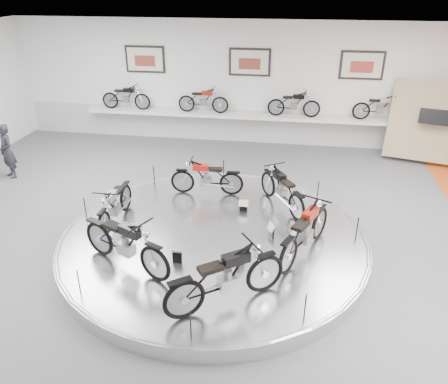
% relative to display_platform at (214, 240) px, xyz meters
% --- Properties ---
extents(floor, '(16.00, 16.00, 0.00)m').
position_rel_display_platform_xyz_m(floor, '(0.00, -0.30, -0.15)').
color(floor, '#515153').
rests_on(floor, ground).
extents(ceiling, '(16.00, 16.00, 0.00)m').
position_rel_display_platform_xyz_m(ceiling, '(0.00, -0.30, 3.85)').
color(ceiling, white).
rests_on(ceiling, wall_back).
extents(wall_back, '(16.00, 0.00, 16.00)m').
position_rel_display_platform_xyz_m(wall_back, '(0.00, 6.70, 1.85)').
color(wall_back, white).
rests_on(wall_back, floor).
extents(dado_band, '(15.68, 0.04, 1.10)m').
position_rel_display_platform_xyz_m(dado_band, '(0.00, 6.68, 0.40)').
color(dado_band, '#BCBCBA').
rests_on(dado_band, floor).
extents(display_platform, '(6.40, 6.40, 0.30)m').
position_rel_display_platform_xyz_m(display_platform, '(0.00, 0.00, 0.00)').
color(display_platform, silver).
rests_on(display_platform, floor).
extents(platform_rim, '(6.40, 6.40, 0.10)m').
position_rel_display_platform_xyz_m(platform_rim, '(0.00, 0.00, 0.12)').
color(platform_rim, '#B2B2BA').
rests_on(platform_rim, display_platform).
extents(shelf, '(11.00, 0.55, 0.10)m').
position_rel_display_platform_xyz_m(shelf, '(0.00, 6.40, 0.85)').
color(shelf, silver).
rests_on(shelf, wall_back).
extents(poster_left, '(1.35, 0.06, 0.88)m').
position_rel_display_platform_xyz_m(poster_left, '(-3.50, 6.66, 2.55)').
color(poster_left, beige).
rests_on(poster_left, wall_back).
extents(poster_center, '(1.35, 0.06, 0.88)m').
position_rel_display_platform_xyz_m(poster_center, '(0.00, 6.66, 2.55)').
color(poster_center, beige).
rests_on(poster_center, wall_back).
extents(poster_right, '(1.35, 0.06, 0.88)m').
position_rel_display_platform_xyz_m(poster_right, '(3.50, 6.66, 2.55)').
color(poster_right, beige).
rests_on(poster_right, wall_back).
extents(display_panel, '(2.56, 1.52, 2.30)m').
position_rel_display_platform_xyz_m(display_panel, '(5.60, 5.80, 1.10)').
color(display_panel, '#917C5C').
rests_on(display_panel, floor).
extents(shelf_bike_a, '(1.22, 0.43, 0.73)m').
position_rel_display_platform_xyz_m(shelf_bike_a, '(-4.20, 6.40, 1.27)').
color(shelf_bike_a, black).
rests_on(shelf_bike_a, shelf).
extents(shelf_bike_b, '(1.22, 0.43, 0.73)m').
position_rel_display_platform_xyz_m(shelf_bike_b, '(-1.50, 6.40, 1.27)').
color(shelf_bike_b, maroon).
rests_on(shelf_bike_b, shelf).
extents(shelf_bike_c, '(1.22, 0.43, 0.73)m').
position_rel_display_platform_xyz_m(shelf_bike_c, '(1.50, 6.40, 1.27)').
color(shelf_bike_c, black).
rests_on(shelf_bike_c, shelf).
extents(shelf_bike_d, '(1.22, 0.43, 0.73)m').
position_rel_display_platform_xyz_m(shelf_bike_d, '(4.20, 6.40, 1.27)').
color(shelf_bike_d, silver).
rests_on(shelf_bike_d, shelf).
extents(bike_a, '(1.36, 1.67, 0.95)m').
position_rel_display_platform_xyz_m(bike_a, '(1.35, 1.44, 0.63)').
color(bike_a, black).
rests_on(bike_a, display_platform).
extents(bike_b, '(1.56, 0.62, 0.90)m').
position_rel_display_platform_xyz_m(bike_b, '(-0.50, 1.87, 0.60)').
color(bike_b, red).
rests_on(bike_b, display_platform).
extents(bike_c, '(0.57, 1.61, 0.94)m').
position_rel_display_platform_xyz_m(bike_c, '(-2.18, 0.11, 0.62)').
color(bike_c, silver).
rests_on(bike_c, display_platform).
extents(bike_d, '(1.91, 1.35, 1.06)m').
position_rel_display_platform_xyz_m(bike_d, '(-1.39, -1.37, 0.68)').
color(bike_d, black).
rests_on(bike_d, display_platform).
extents(bike_e, '(1.88, 1.61, 1.09)m').
position_rel_display_platform_xyz_m(bike_e, '(0.59, -2.10, 0.69)').
color(bike_e, black).
rests_on(bike_e, display_platform).
extents(bike_f, '(1.32, 1.88, 1.05)m').
position_rel_display_platform_xyz_m(bike_f, '(1.86, -0.44, 0.67)').
color(bike_f, maroon).
rests_on(bike_f, display_platform).
extents(visitor, '(0.68, 0.63, 1.55)m').
position_rel_display_platform_xyz_m(visitor, '(-6.36, 2.65, 0.63)').
color(visitor, black).
rests_on(visitor, floor).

